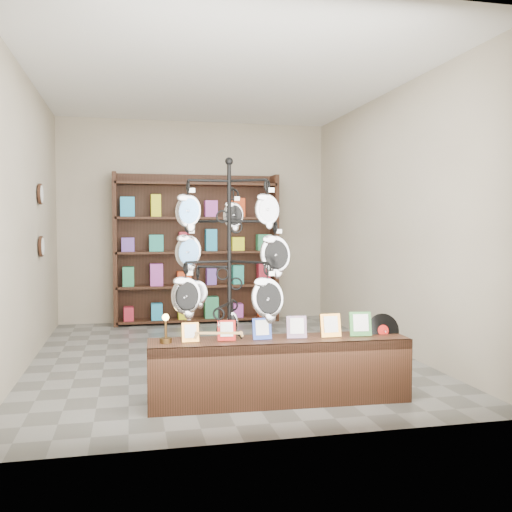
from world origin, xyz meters
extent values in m
plane|color=slate|center=(0.00, 0.00, 0.00)|extent=(5.00, 5.00, 0.00)
plane|color=#B1A68F|center=(0.00, 2.50, 1.50)|extent=(4.00, 0.00, 4.00)
plane|color=#B1A68F|center=(0.00, -2.50, 1.50)|extent=(4.00, 0.00, 4.00)
plane|color=#B1A68F|center=(-2.00, 0.00, 1.50)|extent=(0.00, 5.00, 5.00)
plane|color=#B1A68F|center=(2.00, 0.00, 1.50)|extent=(0.00, 5.00, 5.00)
plane|color=white|center=(0.00, 0.00, 3.00)|extent=(5.00, 5.00, 0.00)
cylinder|color=black|center=(-0.19, -1.62, 0.01)|extent=(0.51, 0.51, 0.03)
cylinder|color=black|center=(-0.19, -1.62, 0.97)|extent=(0.04, 0.04, 1.93)
sphere|color=black|center=(-0.19, -1.62, 1.95)|extent=(0.06, 0.06, 0.06)
ellipsoid|color=silver|center=(-0.14, -1.42, 0.61)|extent=(0.11, 0.06, 0.20)
cube|color=#AB8147|center=(-0.32, -1.86, 0.62)|extent=(0.36, 0.09, 0.04)
cube|color=black|center=(0.20, -1.70, 0.26)|extent=(2.13, 0.52, 0.52)
cube|color=orange|center=(-0.52, -1.67, 0.59)|extent=(0.14, 0.06, 0.15)
cube|color=#B0130E|center=(-0.23, -1.68, 0.60)|extent=(0.15, 0.06, 0.16)
cube|color=#263FA5|center=(0.06, -1.69, 0.60)|extent=(0.16, 0.06, 0.17)
cube|color=#E54C33|center=(0.35, -1.71, 0.61)|extent=(0.17, 0.06, 0.18)
cube|color=orange|center=(0.63, -1.72, 0.61)|extent=(0.17, 0.06, 0.19)
cube|color=#337233|center=(0.89, -1.73, 0.62)|extent=(0.18, 0.07, 0.20)
cylinder|color=black|center=(1.11, -1.69, 0.55)|extent=(0.29, 0.08, 0.28)
cylinder|color=#B0130E|center=(1.11, -1.69, 0.55)|extent=(0.10, 0.03, 0.10)
cylinder|color=#422C12|center=(-0.71, -1.66, 0.54)|extent=(0.10, 0.10, 0.04)
cylinder|color=#422C12|center=(-0.71, -1.66, 0.62)|extent=(0.02, 0.02, 0.13)
sphere|color=#FFBF59|center=(-0.71, -1.66, 0.72)|extent=(0.05, 0.05, 0.05)
cube|color=black|center=(0.00, 2.44, 1.10)|extent=(2.40, 0.04, 2.20)
cube|color=black|center=(-1.18, 2.28, 1.10)|extent=(0.06, 0.36, 2.20)
cube|color=black|center=(1.18, 2.28, 1.10)|extent=(0.06, 0.36, 2.20)
cube|color=black|center=(0.00, 2.28, 0.05)|extent=(2.36, 0.36, 0.04)
cube|color=black|center=(0.00, 2.28, 0.55)|extent=(2.36, 0.36, 0.03)
cube|color=black|center=(0.00, 2.28, 1.05)|extent=(2.36, 0.36, 0.04)
cube|color=black|center=(0.00, 2.28, 1.55)|extent=(2.36, 0.36, 0.04)
cube|color=black|center=(0.00, 2.28, 2.05)|extent=(2.36, 0.36, 0.04)
cylinder|color=black|center=(-1.97, 0.80, 1.80)|extent=(0.03, 0.24, 0.24)
cylinder|color=black|center=(-1.97, 0.80, 1.20)|extent=(0.03, 0.24, 0.24)
camera|label=1|loc=(-0.98, -6.13, 1.43)|focal=40.00mm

